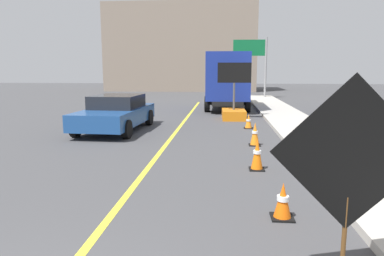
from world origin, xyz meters
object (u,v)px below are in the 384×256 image
Objects in this scene: highway_guide_sign at (256,57)px; traffic_cone_mid_lane at (257,154)px; pickup_car at (116,113)px; traffic_cone_curbside at (249,121)px; arrow_board_trailer at (234,109)px; roadwork_sign at (350,158)px; box_truck at (227,79)px; traffic_cone_far_lane at (255,134)px; traffic_cone_near_sign at (283,201)px.

highway_guide_sign reaches higher than traffic_cone_mid_lane.
highway_guide_sign is at bearing 85.14° from traffic_cone_mid_lane.
traffic_cone_curbside is at bearing 9.83° from pickup_car.
roadwork_sign is at bearing -86.57° from arrow_board_trailer.
arrow_board_trailer is at bearing -99.54° from highway_guide_sign.
arrow_board_trailer is 4.85m from box_truck.
traffic_cone_mid_lane is 1.03× the size of traffic_cone_far_lane.
box_truck is 11.55× the size of traffic_cone_near_sign.
pickup_car is 18.01m from highway_guide_sign.
roadwork_sign is 2.19m from traffic_cone_near_sign.
arrow_board_trailer is 0.54× the size of highway_guide_sign.
traffic_cone_mid_lane is at bearing -87.43° from box_truck.
traffic_cone_far_lane is (0.50, -6.02, -0.11)m from arrow_board_trailer.
traffic_cone_near_sign is (0.76, -16.22, -1.51)m from box_truck.
highway_guide_sign is 6.69× the size of traffic_cone_far_lane.
arrow_board_trailer reaches higher than traffic_cone_far_lane.
pickup_car reaches higher than traffic_cone_mid_lane.
traffic_cone_curbside is (5.22, 0.90, -0.41)m from pickup_car.
highway_guide_sign reaches higher than arrow_board_trailer.
highway_guide_sign is 19.12m from traffic_cone_far_lane.
traffic_cone_far_lane is at bearing -90.46° from traffic_cone_curbside.
traffic_cone_mid_lane is 1.30× the size of traffic_cone_curbside.
roadwork_sign reaches higher than traffic_cone_far_lane.
traffic_cone_curbside is at bearing 87.98° from traffic_cone_mid_lane.
traffic_cone_mid_lane is (-1.83, -21.56, -3.04)m from highway_guide_sign.
pickup_car reaches higher than traffic_cone_near_sign.
traffic_cone_curbside is at bearing 89.60° from traffic_cone_near_sign.
pickup_car is (-4.40, -8.31, -1.10)m from box_truck.
box_truck is (-0.29, 4.66, 1.32)m from arrow_board_trailer.
pickup_car is at bearing 123.11° from traffic_cone_near_sign.
pickup_car is 0.95× the size of highway_guide_sign.
highway_guide_sign is 24.60m from traffic_cone_near_sign.
pickup_car is 5.71m from traffic_cone_far_lane.
roadwork_sign is 3.03× the size of traffic_cone_mid_lane.
traffic_cone_mid_lane is 6.03m from traffic_cone_curbside.
traffic_cone_far_lane reaches higher than traffic_cone_curbside.
roadwork_sign is 3.12× the size of traffic_cone_far_lane.
arrow_board_trailer reaches higher than traffic_cone_curbside.
traffic_cone_mid_lane is at bearing -93.87° from traffic_cone_far_lane.
arrow_board_trailer is 8.79m from traffic_cone_mid_lane.
box_truck reaches higher than traffic_cone_near_sign.
traffic_cone_mid_lane is 2.77m from traffic_cone_far_lane.
traffic_cone_near_sign is at bearing -86.88° from traffic_cone_mid_lane.
traffic_cone_mid_lane reaches higher than traffic_cone_curbside.
box_truck is at bearing 93.53° from arrow_board_trailer.
box_truck is (-1.09, 18.04, 0.33)m from roadwork_sign.
traffic_cone_mid_lane reaches higher than traffic_cone_near_sign.
traffic_cone_near_sign is at bearing -56.89° from pickup_car.
box_truck is 11.52× the size of traffic_cone_curbside.
traffic_cone_curbside is (0.21, 6.03, -0.09)m from traffic_cone_mid_lane.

